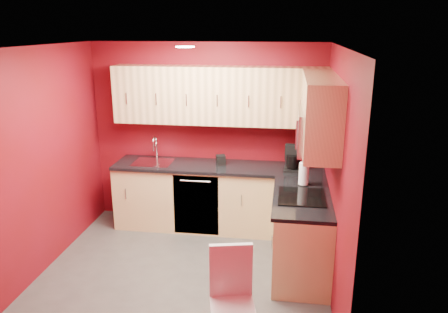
% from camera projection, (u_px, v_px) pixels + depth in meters
% --- Properties ---
extents(floor, '(3.20, 3.20, 0.00)m').
position_uv_depth(floor, '(185.00, 272.00, 4.99)').
color(floor, '#4A4845').
rests_on(floor, ground).
extents(ceiling, '(3.20, 3.20, 0.00)m').
position_uv_depth(ceiling, '(178.00, 47.00, 4.27)').
color(ceiling, white).
rests_on(ceiling, wall_back).
extents(wall_back, '(3.20, 0.00, 3.20)m').
position_uv_depth(wall_back, '(207.00, 135.00, 6.05)').
color(wall_back, maroon).
rests_on(wall_back, floor).
extents(wall_front, '(3.20, 0.00, 3.20)m').
position_uv_depth(wall_front, '(133.00, 231.00, 3.21)').
color(wall_front, maroon).
rests_on(wall_front, floor).
extents(wall_left, '(0.00, 3.00, 3.00)m').
position_uv_depth(wall_left, '(41.00, 161.00, 4.85)').
color(wall_left, maroon).
rests_on(wall_left, floor).
extents(wall_right, '(0.00, 3.00, 3.00)m').
position_uv_depth(wall_right, '(336.00, 175.00, 4.41)').
color(wall_right, maroon).
rests_on(wall_right, floor).
extents(base_cabinets_back, '(2.80, 0.60, 0.87)m').
position_uv_depth(base_cabinets_back, '(218.00, 198.00, 5.97)').
color(base_cabinets_back, '#EACE85').
rests_on(base_cabinets_back, floor).
extents(base_cabinets_right, '(0.60, 1.30, 0.87)m').
position_uv_depth(base_cabinets_right, '(301.00, 235.00, 4.92)').
color(base_cabinets_right, '#EACE85').
rests_on(base_cabinets_right, floor).
extents(countertop_back, '(2.80, 0.63, 0.04)m').
position_uv_depth(countertop_back, '(218.00, 167.00, 5.83)').
color(countertop_back, black).
rests_on(countertop_back, base_cabinets_back).
extents(countertop_right, '(0.63, 1.27, 0.04)m').
position_uv_depth(countertop_right, '(302.00, 198.00, 4.78)').
color(countertop_right, black).
rests_on(countertop_right, base_cabinets_right).
extents(upper_cabinets_back, '(2.80, 0.35, 0.75)m').
position_uv_depth(upper_cabinets_back, '(219.00, 95.00, 5.69)').
color(upper_cabinets_back, '#E3B980').
rests_on(upper_cabinets_back, wall_back).
extents(upper_cabinets_right, '(0.35, 1.55, 0.75)m').
position_uv_depth(upper_cabinets_right, '(319.00, 105.00, 4.67)').
color(upper_cabinets_right, '#E3B980').
rests_on(upper_cabinets_right, wall_right).
extents(microwave, '(0.42, 0.76, 0.42)m').
position_uv_depth(microwave, '(316.00, 130.00, 4.51)').
color(microwave, silver).
rests_on(microwave, upper_cabinets_right).
extents(cooktop, '(0.50, 0.55, 0.01)m').
position_uv_depth(cooktop, '(302.00, 197.00, 4.74)').
color(cooktop, black).
rests_on(cooktop, countertop_right).
extents(sink, '(0.52, 0.42, 0.35)m').
position_uv_depth(sink, '(153.00, 160.00, 5.95)').
color(sink, silver).
rests_on(sink, countertop_back).
extents(dishwasher_front, '(0.60, 0.02, 0.82)m').
position_uv_depth(dishwasher_front, '(196.00, 205.00, 5.73)').
color(dishwasher_front, black).
rests_on(dishwasher_front, base_cabinets_back).
extents(downlight, '(0.20, 0.20, 0.01)m').
position_uv_depth(downlight, '(185.00, 47.00, 4.56)').
color(downlight, white).
rests_on(downlight, ceiling).
extents(coffee_maker, '(0.22, 0.28, 0.33)m').
position_uv_depth(coffee_maker, '(292.00, 158.00, 5.57)').
color(coffee_maker, black).
rests_on(coffee_maker, countertop_back).
extents(napkin_holder, '(0.15, 0.15, 0.13)m').
position_uv_depth(napkin_holder, '(221.00, 160.00, 5.85)').
color(napkin_holder, black).
rests_on(napkin_holder, countertop_back).
extents(paper_towel, '(0.19, 0.19, 0.27)m').
position_uv_depth(paper_towel, '(304.00, 174.00, 5.07)').
color(paper_towel, white).
rests_on(paper_towel, countertop_right).
extents(dining_chair, '(0.45, 0.46, 0.92)m').
position_uv_depth(dining_chair, '(233.00, 303.00, 3.66)').
color(dining_chair, silver).
rests_on(dining_chair, floor).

